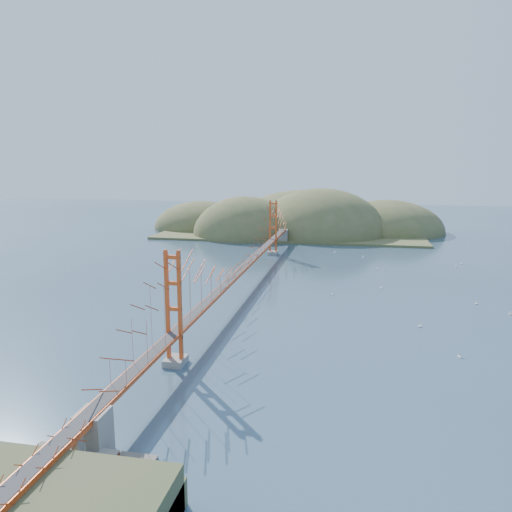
% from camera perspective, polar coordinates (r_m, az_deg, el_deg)
% --- Properties ---
extents(ground, '(320.00, 320.00, 0.00)m').
position_cam_1_polar(ground, '(79.24, -1.61, -3.81)').
color(ground, '#2D445A').
rests_on(ground, ground).
extents(bridge, '(2.20, 94.40, 12.00)m').
position_cam_1_polar(bridge, '(77.91, -1.61, 1.21)').
color(bridge, gray).
rests_on(bridge, ground).
extents(approach_viaduct, '(1.40, 12.00, 3.38)m').
position_cam_1_polar(approach_viaduct, '(33.58, -23.46, -21.88)').
color(approach_viaduct, '#B63C14').
rests_on(approach_viaduct, ground).
extents(promontory, '(9.00, 6.00, 0.24)m').
position_cam_1_polar(promontory, '(37.23, -19.95, -22.51)').
color(promontory, '#59544C').
rests_on(promontory, ground).
extents(fort, '(3.70, 2.30, 1.75)m').
position_cam_1_polar(fort, '(37.25, -18.85, -21.42)').
color(fort, maroon).
rests_on(fort, ground).
extents(far_headlands, '(84.00, 58.00, 25.00)m').
position_cam_1_polar(far_headlands, '(145.36, 5.29, 2.96)').
color(far_headlands, brown).
rests_on(far_headlands, ground).
extents(sailboat_14, '(0.67, 0.67, 0.70)m').
position_cam_1_polar(sailboat_14, '(65.12, 18.23, -7.56)').
color(sailboat_14, white).
rests_on(sailboat_14, ground).
extents(sailboat_3, '(0.60, 0.60, 0.63)m').
position_cam_1_polar(sailboat_3, '(106.79, 12.13, -0.09)').
color(sailboat_3, white).
rests_on(sailboat_3, ground).
extents(sailboat_0, '(0.47, 0.50, 0.57)m').
position_cam_1_polar(sailboat_0, '(76.74, 8.68, -4.33)').
color(sailboat_0, white).
rests_on(sailboat_0, ground).
extents(sailboat_12, '(0.57, 0.52, 0.64)m').
position_cam_1_polar(sailboat_12, '(111.57, 8.99, 0.49)').
color(sailboat_12, white).
rests_on(sailboat_12, ground).
extents(sailboat_13, '(0.53, 0.53, 0.58)m').
position_cam_1_polar(sailboat_13, '(74.63, 27.03, -5.88)').
color(sailboat_13, white).
rests_on(sailboat_13, ground).
extents(sailboat_8, '(0.53, 0.51, 0.59)m').
position_cam_1_polar(sailboat_8, '(105.33, 22.41, -0.85)').
color(sailboat_8, white).
rests_on(sailboat_8, ground).
extents(sailboat_6, '(0.56, 0.56, 0.60)m').
position_cam_1_polar(sailboat_6, '(57.01, 22.23, -10.53)').
color(sailboat_6, white).
rests_on(sailboat_6, ground).
extents(sailboat_4, '(0.59, 0.59, 0.63)m').
position_cam_1_polar(sailboat_4, '(77.79, 23.88, -4.95)').
color(sailboat_4, white).
rests_on(sailboat_4, ground).
extents(sailboat_1, '(0.47, 0.50, 0.56)m').
position_cam_1_polar(sailboat_1, '(82.29, 14.13, -3.49)').
color(sailboat_1, white).
rests_on(sailboat_1, ground).
extents(sailboat_7, '(0.60, 0.60, 0.64)m').
position_cam_1_polar(sailboat_7, '(96.20, 13.71, -1.38)').
color(sailboat_7, white).
rests_on(sailboat_7, ground).
extents(sailboat_16, '(0.55, 0.55, 0.58)m').
position_cam_1_polar(sailboat_16, '(96.23, 14.49, -1.42)').
color(sailboat_16, white).
rests_on(sailboat_16, ground).
extents(sailboat_15, '(0.49, 0.57, 0.65)m').
position_cam_1_polar(sailboat_15, '(103.18, 21.91, -1.04)').
color(sailboat_15, white).
rests_on(sailboat_15, ground).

